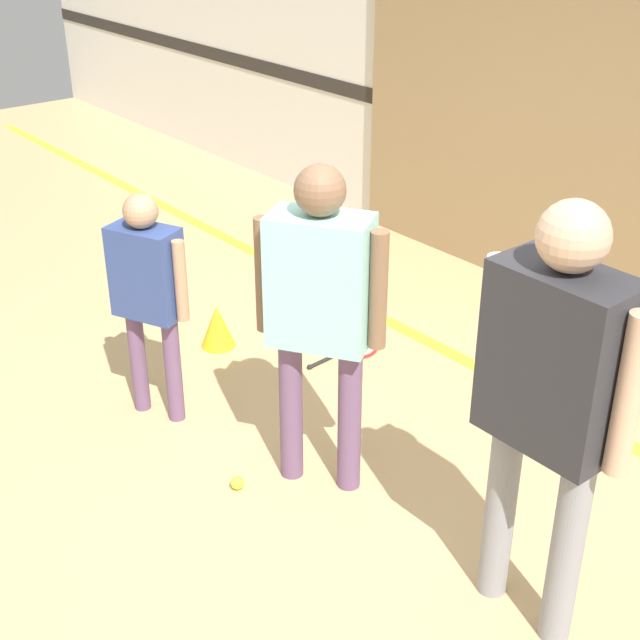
{
  "coord_description": "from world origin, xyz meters",
  "views": [
    {
      "loc": [
        2.75,
        -2.22,
        2.68
      ],
      "look_at": [
        0.05,
        0.01,
        0.87
      ],
      "focal_mm": 50.0,
      "sensor_mm": 36.0,
      "label": 1
    }
  ],
  "objects_px": {
    "person_student_right": "(553,381)",
    "racket_spare_on_floor": "(352,348)",
    "person_instructor": "(320,298)",
    "training_cone": "(217,326)",
    "tennis_ball_by_spare_racket": "(366,332)",
    "tennis_ball_near_instructor": "(237,483)",
    "person_student_left": "(148,284)"
  },
  "relations": [
    {
      "from": "racket_spare_on_floor",
      "to": "tennis_ball_by_spare_racket",
      "type": "bearing_deg",
      "value": -163.58
    },
    {
      "from": "tennis_ball_near_instructor",
      "to": "training_cone",
      "type": "distance_m",
      "value": 1.44
    },
    {
      "from": "racket_spare_on_floor",
      "to": "training_cone",
      "type": "xyz_separation_m",
      "value": [
        -0.56,
        -0.61,
        0.13
      ]
    },
    {
      "from": "racket_spare_on_floor",
      "to": "person_instructor",
      "type": "bearing_deg",
      "value": 38.51
    },
    {
      "from": "person_student_left",
      "to": "tennis_ball_near_instructor",
      "type": "bearing_deg",
      "value": -27.13
    },
    {
      "from": "tennis_ball_near_instructor",
      "to": "training_cone",
      "type": "height_order",
      "value": "training_cone"
    },
    {
      "from": "person_instructor",
      "to": "person_student_right",
      "type": "bearing_deg",
      "value": -28.72
    },
    {
      "from": "person_student_right",
      "to": "racket_spare_on_floor",
      "type": "xyz_separation_m",
      "value": [
        -2.05,
        0.9,
        -1.06
      ]
    },
    {
      "from": "person_instructor",
      "to": "tennis_ball_by_spare_racket",
      "type": "bearing_deg",
      "value": 96.63
    },
    {
      "from": "person_student_left",
      "to": "person_student_right",
      "type": "bearing_deg",
      "value": -13.52
    },
    {
      "from": "person_instructor",
      "to": "person_student_right",
      "type": "relative_size",
      "value": 0.91
    },
    {
      "from": "person_student_left",
      "to": "training_cone",
      "type": "distance_m",
      "value": 1.02
    },
    {
      "from": "person_student_left",
      "to": "tennis_ball_by_spare_racket",
      "type": "distance_m",
      "value": 1.64
    },
    {
      "from": "person_student_right",
      "to": "person_instructor",
      "type": "bearing_deg",
      "value": 4.16
    },
    {
      "from": "person_instructor",
      "to": "training_cone",
      "type": "distance_m",
      "value": 1.7
    },
    {
      "from": "tennis_ball_near_instructor",
      "to": "training_cone",
      "type": "xyz_separation_m",
      "value": [
        -1.24,
        0.72,
        0.1
      ]
    },
    {
      "from": "person_instructor",
      "to": "training_cone",
      "type": "relative_size",
      "value": 5.76
    },
    {
      "from": "tennis_ball_near_instructor",
      "to": "tennis_ball_by_spare_racket",
      "type": "relative_size",
      "value": 1.0
    },
    {
      "from": "person_instructor",
      "to": "person_student_right",
      "type": "xyz_separation_m",
      "value": [
        1.18,
        0.08,
        0.09
      ]
    },
    {
      "from": "racket_spare_on_floor",
      "to": "tennis_ball_near_instructor",
      "type": "xyz_separation_m",
      "value": [
        0.68,
        -1.33,
        0.02
      ]
    },
    {
      "from": "racket_spare_on_floor",
      "to": "training_cone",
      "type": "bearing_deg",
      "value": -46.03
    },
    {
      "from": "person_student_left",
      "to": "racket_spare_on_floor",
      "type": "xyz_separation_m",
      "value": [
        0.13,
        1.27,
        -0.76
      ]
    },
    {
      "from": "tennis_ball_by_spare_racket",
      "to": "training_cone",
      "type": "distance_m",
      "value": 0.94
    },
    {
      "from": "racket_spare_on_floor",
      "to": "tennis_ball_by_spare_racket",
      "type": "relative_size",
      "value": 8.26
    },
    {
      "from": "person_instructor",
      "to": "racket_spare_on_floor",
      "type": "distance_m",
      "value": 1.63
    },
    {
      "from": "person_student_right",
      "to": "racket_spare_on_floor",
      "type": "distance_m",
      "value": 2.48
    },
    {
      "from": "tennis_ball_near_instructor",
      "to": "tennis_ball_by_spare_racket",
      "type": "distance_m",
      "value": 1.69
    },
    {
      "from": "racket_spare_on_floor",
      "to": "tennis_ball_by_spare_racket",
      "type": "xyz_separation_m",
      "value": [
        -0.07,
        0.18,
        0.02
      ]
    },
    {
      "from": "racket_spare_on_floor",
      "to": "tennis_ball_near_instructor",
      "type": "distance_m",
      "value": 1.49
    },
    {
      "from": "person_instructor",
      "to": "training_cone",
      "type": "bearing_deg",
      "value": 133.19
    },
    {
      "from": "person_student_left",
      "to": "training_cone",
      "type": "bearing_deg",
      "value": 99.3
    },
    {
      "from": "tennis_ball_by_spare_racket",
      "to": "training_cone",
      "type": "xyz_separation_m",
      "value": [
        -0.5,
        -0.79,
        0.1
      ]
    }
  ]
}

